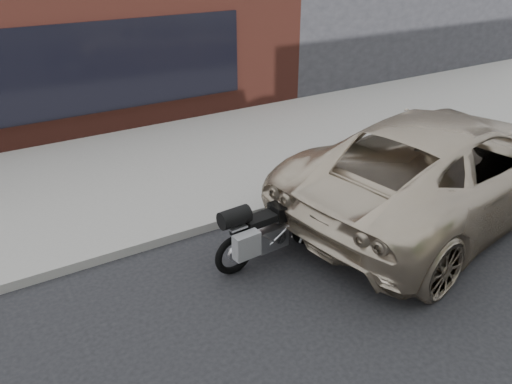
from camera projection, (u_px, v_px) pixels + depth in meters
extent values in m
cube|color=gray|center=(159.00, 161.00, 10.59)|extent=(44.00, 6.00, 0.15)
cube|color=black|center=(27.00, 77.00, 10.43)|extent=(10.00, 0.08, 2.00)
torus|color=black|center=(234.00, 255.00, 7.09)|extent=(0.62, 0.14, 0.61)
torus|color=black|center=(308.00, 226.00, 7.79)|extent=(0.62, 0.14, 0.61)
cube|color=#B7B7BC|center=(270.00, 236.00, 7.38)|extent=(0.52, 0.31, 0.35)
cube|color=black|center=(285.00, 209.00, 7.35)|extent=(0.48, 0.32, 0.24)
cube|color=black|center=(260.00, 219.00, 7.13)|extent=(0.52, 0.29, 0.11)
cube|color=black|center=(241.00, 231.00, 7.00)|extent=(0.29, 0.22, 0.13)
cube|color=black|center=(300.00, 197.00, 7.43)|extent=(0.18, 0.23, 0.20)
cube|color=silver|center=(304.00, 183.00, 7.36)|extent=(0.15, 0.28, 0.31)
cylinder|color=black|center=(297.00, 195.00, 7.37)|extent=(0.07, 0.64, 0.03)
cube|color=#B7B7BC|center=(235.00, 225.00, 6.88)|extent=(0.27, 0.29, 0.03)
cube|color=slate|center=(247.00, 245.00, 6.83)|extent=(0.39, 0.19, 0.37)
cylinder|color=black|center=(235.00, 217.00, 6.82)|extent=(0.46, 0.29, 0.26)
cylinder|color=#B7B7BC|center=(244.00, 243.00, 7.33)|extent=(0.51, 0.11, 0.18)
imported|color=#BDAB93|center=(444.00, 165.00, 8.47)|extent=(6.67, 3.88, 1.74)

